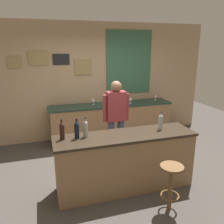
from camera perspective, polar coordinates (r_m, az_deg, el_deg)
The scene contains 13 objects.
ground_plane at distance 4.35m, azimuth 1.25°, elevation -15.06°, with size 10.00×10.00×0.00m, color #423D38.
back_wall at distance 5.76m, azimuth -4.87°, elevation 7.62°, with size 6.00×0.09×2.80m.
bar_counter at distance 3.80m, azimuth 3.24°, elevation -12.01°, with size 2.21×0.60×0.92m.
side_counter at distance 5.71m, azimuth -0.14°, elevation -2.38°, with size 2.97×0.56×0.90m.
bartender at distance 4.47m, azimuth 0.98°, elevation -1.07°, with size 0.52×0.21×1.62m.
bar_stool at distance 3.42m, azimuth 14.28°, elevation -15.94°, with size 0.32×0.32×0.68m.
wine_bottle_a at distance 3.45m, azimuth -12.20°, elevation -4.45°, with size 0.07×0.07×0.31m.
wine_bottle_b at distance 3.45m, azimuth -8.65°, elevation -4.29°, with size 0.07×0.07×0.31m.
wine_bottle_c at distance 3.49m, azimuth -6.56°, elevation -3.98°, with size 0.07×0.07×0.31m.
wine_bottle_d at distance 3.86m, azimuth 11.82°, elevation -2.30°, with size 0.07×0.07×0.31m.
wine_glass_a at distance 5.55m, azimuth -4.64°, elevation 3.00°, with size 0.07×0.07×0.16m.
wine_glass_b at distance 5.65m, azimuth 4.58°, elevation 3.23°, with size 0.07×0.07×0.16m.
wine_glass_c at distance 6.08m, azimuth 10.69°, elevation 3.91°, with size 0.07×0.07×0.16m.
Camera 1 is at (-1.19, -3.54, 2.23)m, focal length 37.23 mm.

